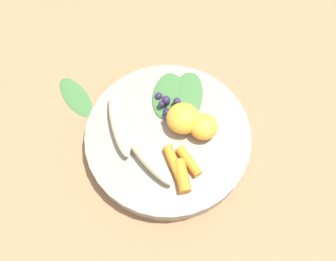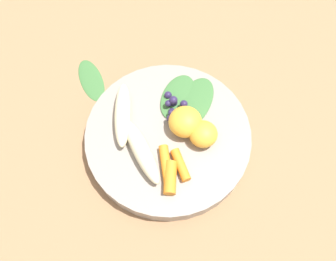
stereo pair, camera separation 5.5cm
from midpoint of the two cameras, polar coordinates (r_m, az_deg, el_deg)
The scene contains 13 objects.
ground_plane at distance 0.59m, azimuth -2.66°, elevation -2.04°, with size 2.40×2.40×0.00m, color #99704C.
bowl at distance 0.57m, azimuth -2.73°, elevation -1.40°, with size 0.27×0.27×0.03m, color gray.
banana_peeled_left at distance 0.53m, azimuth -6.28°, elevation -4.57°, with size 0.12×0.03×0.03m, color beige.
banana_peeled_right at distance 0.56m, azimuth -10.78°, elevation 0.75°, with size 0.12×0.03×0.03m, color beige.
orange_segment_near at distance 0.55m, azimuth -0.35°, elevation 1.72°, with size 0.05×0.05×0.04m, color #F4A833.
orange_segment_far at distance 0.54m, azimuth 3.03°, elevation 0.02°, with size 0.05×0.05×0.03m, color #F4A833.
carrot_front at distance 0.53m, azimuth -1.85°, elevation -5.93°, with size 0.02×0.02×0.06m, color orange.
carrot_mid_left at distance 0.52m, azimuth -0.67°, elevation -7.82°, with size 0.02×0.02×0.05m, color orange.
carrot_mid_right at distance 0.53m, azimuth 0.50°, elevation -5.41°, with size 0.01×0.01×0.05m, color orange.
blueberry_pile at distance 0.57m, azimuth -2.93°, elevation 3.88°, with size 0.06×0.04×0.03m.
kale_leaf_left at distance 0.58m, azimuth 0.18°, elevation 4.97°, with size 0.11×0.06×0.01m, color #3D7038.
kale_leaf_right at distance 0.59m, azimuth -2.57°, elevation 5.50°, with size 0.09×0.05×0.01m, color #3D7038.
kale_leaf_stray at distance 0.65m, azimuth -17.35°, elevation 5.16°, with size 0.10×0.04×0.01m, color #3D7038.
Camera 1 is at (-0.24, 0.02, 0.54)m, focal length 37.00 mm.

